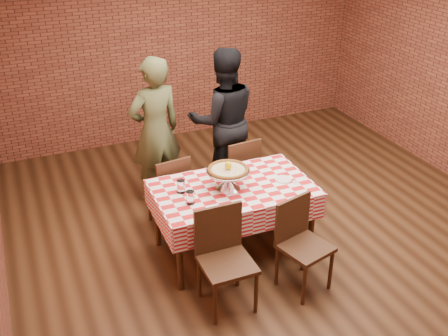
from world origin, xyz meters
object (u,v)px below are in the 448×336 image
(table, at_px, (233,219))
(water_glass_right, at_px, (181,186))
(condiment_caddy, at_px, (225,167))
(diner_olive, at_px, (155,131))
(water_glass_left, at_px, (190,197))
(chair_far_left, at_px, (168,190))
(pizza_stand, at_px, (228,179))
(chair_near_left, at_px, (227,263))
(chair_near_right, at_px, (305,248))
(diner_black, at_px, (223,120))
(chair_far_right, at_px, (236,171))
(pizza, at_px, (228,170))

(table, bearing_deg, water_glass_right, 168.48)
(condiment_caddy, relative_size, diner_olive, 0.07)
(water_glass_left, xyz_separation_m, chair_far_left, (0.05, 0.86, -0.39))
(table, xyz_separation_m, pizza_stand, (-0.06, -0.00, 0.48))
(chair_near_left, xyz_separation_m, diner_olive, (-0.01, 2.06, 0.42))
(table, distance_m, water_glass_right, 0.68)
(chair_near_right, bearing_deg, condiment_caddy, 91.88)
(pizza_stand, xyz_separation_m, condiment_caddy, (0.10, 0.31, -0.03))
(water_glass_left, distance_m, diner_black, 1.73)
(diner_olive, bearing_deg, chair_far_left, 73.16)
(water_glass_left, xyz_separation_m, diner_olive, (0.11, 1.46, 0.06))
(condiment_caddy, bearing_deg, chair_far_right, 63.71)
(diner_olive, bearing_deg, condiment_caddy, 101.81)
(table, relative_size, chair_far_left, 1.78)
(water_glass_right, distance_m, condiment_caddy, 0.58)
(table, distance_m, condiment_caddy, 0.54)
(table, distance_m, chair_far_right, 0.91)
(table, bearing_deg, diner_olive, 106.23)
(chair_far_right, bearing_deg, diner_olive, -38.78)
(pizza, xyz_separation_m, water_glass_left, (-0.44, -0.13, -0.13))
(pizza_stand, bearing_deg, water_glass_left, -164.05)
(water_glass_right, height_order, chair_near_right, chair_near_right)
(pizza, height_order, chair_far_right, pizza)
(table, bearing_deg, diner_black, 70.87)
(table, xyz_separation_m, water_glass_left, (-0.49, -0.13, 0.45))
(pizza_stand, xyz_separation_m, chair_near_right, (0.43, -0.79, -0.41))
(table, distance_m, chair_near_left, 0.83)
(chair_near_left, distance_m, chair_near_right, 0.76)
(condiment_caddy, bearing_deg, pizza_stand, -98.34)
(table, height_order, water_glass_left, water_glass_left)
(table, bearing_deg, chair_near_left, -117.59)
(pizza_stand, relative_size, chair_far_right, 0.48)
(condiment_caddy, height_order, chair_far_right, chair_far_right)
(chair_near_right, xyz_separation_m, chair_far_left, (-0.82, 1.53, -0.01))
(pizza, height_order, chair_near_right, pizza)
(chair_near_right, relative_size, diner_olive, 0.51)
(chair_far_right, distance_m, diner_olive, 1.04)
(pizza_stand, height_order, chair_near_left, pizza_stand)
(chair_far_right, distance_m, diner_black, 0.67)
(water_glass_left, bearing_deg, chair_far_left, 87.00)
(pizza_stand, distance_m, water_glass_left, 0.46)
(water_glass_right, height_order, chair_near_left, chair_near_left)
(pizza_stand, relative_size, chair_far_left, 0.50)
(pizza, relative_size, water_glass_left, 3.11)
(chair_near_right, bearing_deg, pizza_stand, 103.62)
(water_glass_right, bearing_deg, chair_near_left, -81.71)
(table, height_order, condiment_caddy, condiment_caddy)
(table, xyz_separation_m, pizza, (-0.06, -0.00, 0.58))
(condiment_caddy, relative_size, diner_black, 0.07)
(pizza, distance_m, diner_black, 1.42)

